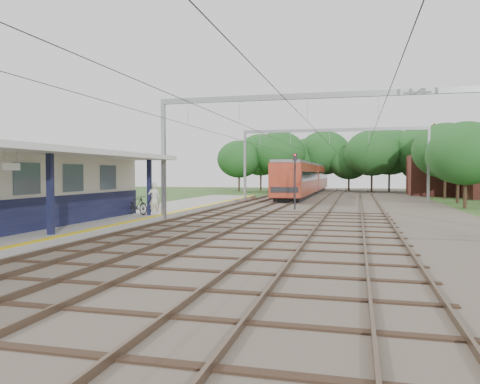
% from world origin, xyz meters
% --- Properties ---
extents(ground, '(160.00, 160.00, 0.00)m').
position_xyz_m(ground, '(0.00, 0.00, 0.00)').
color(ground, '#2D4C1E').
rests_on(ground, ground).
extents(ballast_bed, '(18.00, 90.00, 0.10)m').
position_xyz_m(ballast_bed, '(4.00, 30.00, 0.05)').
color(ballast_bed, '#473D33').
rests_on(ballast_bed, ground).
extents(platform, '(5.00, 52.00, 0.35)m').
position_xyz_m(platform, '(-7.50, 14.00, 0.17)').
color(platform, gray).
rests_on(platform, ground).
extents(yellow_stripe, '(0.45, 52.00, 0.01)m').
position_xyz_m(yellow_stripe, '(-5.25, 14.00, 0.35)').
color(yellow_stripe, yellow).
rests_on(yellow_stripe, platform).
extents(station_building, '(3.41, 18.00, 3.40)m').
position_xyz_m(station_building, '(-8.88, 7.00, 2.04)').
color(station_building, beige).
rests_on(station_building, platform).
extents(canopy, '(6.40, 20.00, 3.44)m').
position_xyz_m(canopy, '(-7.77, 6.00, 3.64)').
color(canopy, black).
rests_on(canopy, platform).
extents(rail_tracks, '(11.80, 88.00, 0.15)m').
position_xyz_m(rail_tracks, '(1.50, 30.00, 0.18)').
color(rail_tracks, brown).
rests_on(rail_tracks, ballast_bed).
extents(catenary_system, '(17.22, 88.00, 7.00)m').
position_xyz_m(catenary_system, '(3.39, 25.28, 5.51)').
color(catenary_system, gray).
rests_on(catenary_system, ground).
extents(tree_band, '(31.72, 30.88, 8.82)m').
position_xyz_m(tree_band, '(3.84, 57.12, 4.92)').
color(tree_band, '#382619').
rests_on(tree_band, ground).
extents(house_far, '(8.00, 6.12, 8.66)m').
position_xyz_m(house_far, '(16.00, 52.00, 3.23)').
color(house_far, brown).
rests_on(house_far, ground).
extents(person, '(0.81, 0.68, 1.88)m').
position_xyz_m(person, '(-5.60, 15.00, 1.29)').
color(person, silver).
rests_on(person, platform).
extents(bicycle, '(1.93, 1.38, 1.15)m').
position_xyz_m(bicycle, '(-6.68, 15.00, 0.92)').
color(bicycle, black).
rests_on(bicycle, platform).
extents(train, '(2.98, 37.09, 3.91)m').
position_xyz_m(train, '(-0.50, 49.90, 2.18)').
color(train, black).
rests_on(train, ballast_bed).
extents(signal_post, '(0.34, 0.31, 4.23)m').
position_xyz_m(signal_post, '(1.35, 24.26, 2.64)').
color(signal_post, black).
rests_on(signal_post, ground).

